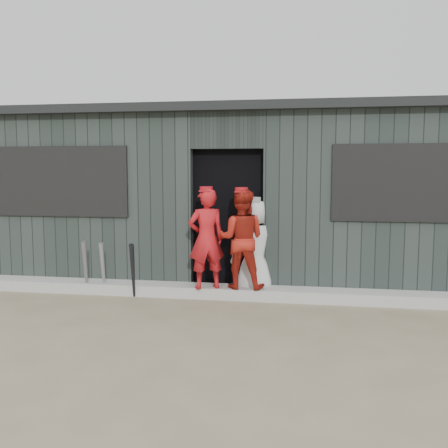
% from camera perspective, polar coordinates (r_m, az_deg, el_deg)
% --- Properties ---
extents(ground, '(80.00, 80.00, 0.00)m').
position_cam_1_polar(ground, '(5.11, -3.37, -13.44)').
color(ground, '#6D624B').
rests_on(ground, ground).
extents(curb, '(8.00, 0.36, 0.15)m').
position_cam_1_polar(curb, '(6.80, 0.03, -7.75)').
color(curb, '#9C9C97').
rests_on(curb, ground).
extents(bat_left, '(0.10, 0.21, 0.74)m').
position_cam_1_polar(bat_left, '(7.07, -13.67, -4.97)').
color(bat_left, gray).
rests_on(bat_left, ground).
extents(bat_mid, '(0.13, 0.24, 0.76)m').
position_cam_1_polar(bat_mid, '(7.15, -15.55, -4.79)').
color(bat_mid, gray).
rests_on(bat_mid, ground).
extents(bat_right, '(0.11, 0.23, 0.75)m').
position_cam_1_polar(bat_right, '(6.79, -10.37, -5.28)').
color(bat_right, black).
rests_on(bat_right, ground).
extents(player_red_left, '(0.57, 0.49, 1.33)m').
position_cam_1_polar(player_red_left, '(6.57, -2.02, -1.70)').
color(player_red_left, '#B2161A').
rests_on(player_red_left, curb).
extents(player_red_right, '(0.65, 0.52, 1.31)m').
position_cam_1_polar(player_red_right, '(6.59, 1.98, -1.72)').
color(player_red_right, maroon).
rests_on(player_red_right, curb).
extents(player_grey_back, '(0.71, 0.52, 1.32)m').
position_cam_1_polar(player_grey_back, '(6.81, 3.48, -2.70)').
color(player_grey_back, silver).
rests_on(player_grey_back, ground).
extents(dugout, '(8.30, 3.30, 2.62)m').
position_cam_1_polar(dugout, '(8.28, 1.92, 3.25)').
color(dugout, black).
rests_on(dugout, ground).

